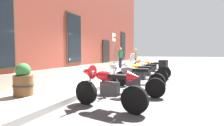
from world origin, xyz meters
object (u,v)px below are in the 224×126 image
(parking_sign, at_px, (114,48))
(motorcycle_white_sport, at_px, (151,66))
(motorcycle_yellow_naked, at_px, (138,75))
(pedestrian_tan_coat, at_px, (136,57))
(pedestrian_striped_shirt, at_px, (120,57))
(barrel_planter, at_px, (23,81))
(motorcycle_orange_sport, at_px, (149,68))
(motorcycle_red_sport, at_px, (106,85))
(motorcycle_silver_touring, at_px, (147,70))
(motorcycle_grey_naked, at_px, (131,80))

(parking_sign, bearing_deg, motorcycle_white_sport, -42.64)
(motorcycle_yellow_naked, xyz_separation_m, motorcycle_white_sport, (4.06, 0.16, 0.06))
(pedestrian_tan_coat, distance_m, parking_sign, 5.08)
(pedestrian_striped_shirt, height_order, barrel_planter, pedestrian_striped_shirt)
(motorcycle_yellow_naked, relative_size, barrel_planter, 2.28)
(motorcycle_orange_sport, height_order, motorcycle_white_sport, motorcycle_orange_sport)
(motorcycle_red_sport, bearing_deg, motorcycle_silver_touring, -3.60)
(motorcycle_grey_naked, distance_m, motorcycle_yellow_naked, 1.29)
(motorcycle_orange_sport, relative_size, parking_sign, 0.92)
(motorcycle_silver_touring, xyz_separation_m, parking_sign, (0.86, 1.99, 1.10))
(motorcycle_grey_naked, relative_size, motorcycle_white_sport, 1.00)
(motorcycle_grey_naked, bearing_deg, pedestrian_tan_coat, 13.57)
(motorcycle_orange_sport, xyz_separation_m, pedestrian_striped_shirt, (3.69, 2.95, 0.52))
(motorcycle_red_sport, relative_size, parking_sign, 0.86)
(motorcycle_grey_naked, bearing_deg, pedestrian_striped_shirt, 22.02)
(motorcycle_orange_sport, height_order, barrel_planter, barrel_planter)
(motorcycle_silver_touring, bearing_deg, motorcycle_grey_naked, 179.77)
(motorcycle_white_sport, distance_m, barrel_planter, 7.45)
(motorcycle_red_sport, relative_size, motorcycle_silver_touring, 0.94)
(motorcycle_silver_touring, bearing_deg, pedestrian_striped_shirt, 31.60)
(motorcycle_red_sport, height_order, motorcycle_orange_sport, motorcycle_orange_sport)
(pedestrian_tan_coat, bearing_deg, parking_sign, -179.19)
(motorcycle_grey_naked, bearing_deg, motorcycle_red_sport, 170.14)
(motorcycle_white_sport, relative_size, pedestrian_striped_shirt, 1.23)
(motorcycle_yellow_naked, height_order, pedestrian_striped_shirt, pedestrian_striped_shirt)
(motorcycle_red_sport, xyz_separation_m, pedestrian_striped_shirt, (9.06, 2.86, 0.53))
(motorcycle_red_sport, height_order, motorcycle_yellow_naked, motorcycle_red_sport)
(motorcycle_orange_sport, relative_size, pedestrian_tan_coat, 1.35)
(barrel_planter, bearing_deg, motorcycle_red_sport, -82.24)
(motorcycle_grey_naked, distance_m, barrel_planter, 3.15)
(motorcycle_orange_sport, xyz_separation_m, pedestrian_tan_coat, (4.53, 1.90, 0.46))
(pedestrian_tan_coat, bearing_deg, pedestrian_striped_shirt, 128.82)
(pedestrian_tan_coat, bearing_deg, motorcycle_red_sport, -169.62)
(motorcycle_grey_naked, distance_m, motorcycle_silver_touring, 2.61)
(motorcycle_white_sport, height_order, parking_sign, parking_sign)
(motorcycle_red_sport, xyz_separation_m, barrel_planter, (-0.33, 2.40, -0.01))
(motorcycle_orange_sport, bearing_deg, motorcycle_white_sport, 4.50)
(motorcycle_orange_sport, relative_size, barrel_planter, 2.34)
(motorcycle_grey_naked, distance_m, parking_sign, 4.17)
(motorcycle_red_sport, height_order, motorcycle_white_sport, motorcycle_red_sport)
(motorcycle_yellow_naked, relative_size, motorcycle_silver_touring, 0.98)
(motorcycle_red_sport, relative_size, pedestrian_tan_coat, 1.27)
(motorcycle_yellow_naked, height_order, motorcycle_orange_sport, motorcycle_orange_sport)
(motorcycle_white_sport, distance_m, pedestrian_striped_shirt, 3.71)
(motorcycle_orange_sport, bearing_deg, parking_sign, 105.55)
(parking_sign, bearing_deg, motorcycle_red_sport, -160.29)
(motorcycle_yellow_naked, bearing_deg, parking_sign, 40.74)
(motorcycle_orange_sport, distance_m, parking_sign, 2.19)
(motorcycle_grey_naked, xyz_separation_m, pedestrian_striped_shirt, (7.67, 3.10, 0.61))
(motorcycle_white_sport, height_order, barrel_planter, barrel_planter)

